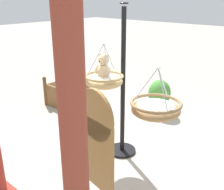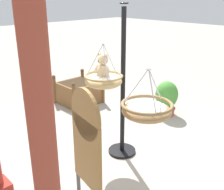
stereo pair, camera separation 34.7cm
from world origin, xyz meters
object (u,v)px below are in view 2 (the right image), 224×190
(teddy_bear, at_px, (102,69))
(potted_plant_bushy_green, at_px, (166,98))
(greenhouse_pillar_right, at_px, (44,151))
(hanging_basket_left_high, at_px, (147,110))
(hanging_basket_with_teddy, at_px, (104,80))
(display_pole_central, at_px, (123,112))
(wooden_planter_box, at_px, (79,92))
(display_sign_board, at_px, (86,140))

(teddy_bear, bearing_deg, potted_plant_bushy_green, -83.13)
(greenhouse_pillar_right, bearing_deg, hanging_basket_left_high, -79.87)
(hanging_basket_left_high, bearing_deg, hanging_basket_with_teddy, -19.18)
(display_pole_central, height_order, hanging_basket_with_teddy, display_pole_central)
(display_pole_central, xyz_separation_m, teddy_bear, (0.15, 0.27, 0.71))
(teddy_bear, xyz_separation_m, greenhouse_pillar_right, (-1.37, 1.76, 0.02))
(hanging_basket_with_teddy, height_order, wooden_planter_box, hanging_basket_with_teddy)
(hanging_basket_left_high, xyz_separation_m, wooden_planter_box, (3.19, -1.46, -0.97))
(potted_plant_bushy_green, distance_m, display_sign_board, 3.07)
(hanging_basket_with_teddy, bearing_deg, wooden_planter_box, -27.46)
(hanging_basket_with_teddy, xyz_separation_m, display_sign_board, (-0.69, 0.90, -0.35))
(teddy_bear, bearing_deg, display_pole_central, -118.98)
(potted_plant_bushy_green, bearing_deg, greenhouse_pillar_right, 113.21)
(display_pole_central, height_order, hanging_basket_left_high, display_pole_central)
(hanging_basket_with_teddy, bearing_deg, teddy_bear, 90.00)
(hanging_basket_with_teddy, distance_m, wooden_planter_box, 2.52)
(teddy_bear, bearing_deg, greenhouse_pillar_right, 128.00)
(greenhouse_pillar_right, bearing_deg, display_sign_board, -52.45)
(hanging_basket_with_teddy, bearing_deg, display_pole_central, -120.96)
(wooden_planter_box, height_order, display_sign_board, display_sign_board)
(teddy_bear, distance_m, wooden_planter_box, 2.60)
(teddy_bear, bearing_deg, display_sign_board, 128.45)
(hanging_basket_with_teddy, height_order, teddy_bear, hanging_basket_with_teddy)
(display_sign_board, bearing_deg, hanging_basket_left_high, -130.52)
(display_pole_central, relative_size, display_sign_board, 1.54)
(hanging_basket_left_high, bearing_deg, display_pole_central, -33.34)
(display_pole_central, xyz_separation_m, hanging_basket_left_high, (-0.97, 0.64, 0.54))
(display_pole_central, distance_m, teddy_bear, 0.77)
(hanging_basket_with_teddy, relative_size, greenhouse_pillar_right, 0.22)
(display_pole_central, xyz_separation_m, hanging_basket_with_teddy, (0.15, 0.25, 0.54))
(greenhouse_pillar_right, height_order, wooden_planter_box, greenhouse_pillar_right)
(hanging_basket_with_teddy, relative_size, display_sign_board, 0.43)
(hanging_basket_with_teddy, height_order, greenhouse_pillar_right, greenhouse_pillar_right)
(teddy_bear, height_order, greenhouse_pillar_right, greenhouse_pillar_right)
(greenhouse_pillar_right, relative_size, wooden_planter_box, 3.23)
(greenhouse_pillar_right, bearing_deg, wooden_planter_box, -39.67)
(hanging_basket_left_high, xyz_separation_m, greenhouse_pillar_right, (-0.25, 1.39, 0.19))
(display_pole_central, relative_size, wooden_planter_box, 2.52)
(potted_plant_bushy_green, xyz_separation_m, display_sign_board, (-0.94, 2.88, 0.51))
(teddy_bear, relative_size, hanging_basket_left_high, 0.70)
(teddy_bear, distance_m, potted_plant_bushy_green, 2.27)
(teddy_bear, relative_size, display_sign_board, 0.26)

